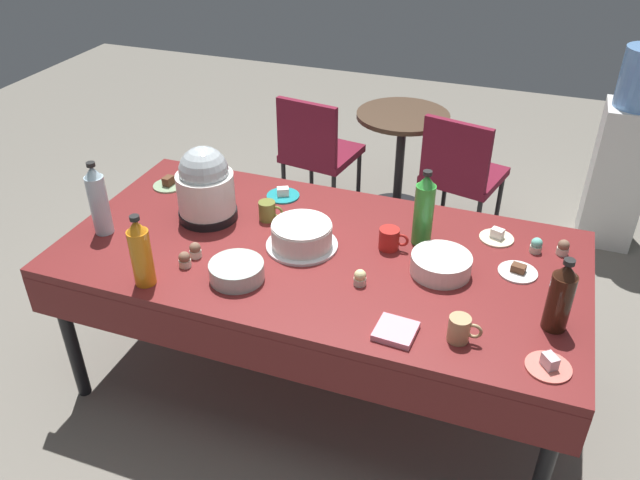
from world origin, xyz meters
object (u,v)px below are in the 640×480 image
Objects in this scene: cupcake_lemon at (536,245)px; cupcake_cocoa at (185,260)px; coffee_mug_red at (390,239)px; maroon_chair_right at (461,170)px; cupcake_berry at (360,278)px; soda_bottle_cola at (560,297)px; dessert_plate_white at (518,271)px; round_cafe_table at (401,145)px; potluck_table at (320,262)px; glass_salad_bowl at (237,271)px; frosted_layer_cake at (302,236)px; coffee_mug_black at (211,175)px; cupcake_vanilla at (423,222)px; soda_bottle_water at (98,200)px; water_cooler at (623,155)px; dessert_plate_teal at (283,194)px; maroon_chair_left at (316,148)px; dessert_plate_sage at (169,184)px; cupcake_mint at (195,250)px; soda_bottle_orange_juice at (141,253)px; cupcake_rose at (563,247)px; dessert_plate_coral at (549,365)px; dessert_plate_cream at (497,237)px; coffee_mug_tan at (460,329)px; soda_bottle_lime_soda at (424,210)px; coffee_mug_olive at (268,211)px; ceramic_snack_bowl at (441,264)px; slow_cooker at (205,186)px.

cupcake_cocoa is at bearing -155.98° from cupcake_lemon.
maroon_chair_right is (0.11, 1.37, -0.31)m from coffee_mug_red.
soda_bottle_cola is (0.73, -0.01, 0.10)m from cupcake_berry.
round_cafe_table is (-0.86, 1.59, -0.26)m from dessert_plate_white.
maroon_chair_right is (0.38, 1.48, -0.20)m from potluck_table.
glass_salad_bowl is 3.24× the size of cupcake_lemon.
frosted_layer_cake is 0.76m from coffee_mug_black.
coffee_mug_red is at bearing -114.98° from cupcake_vanilla.
soda_bottle_water is 0.27× the size of water_cooler.
soda_bottle_cola is at bearing -99.67° from water_cooler.
dessert_plate_teal is at bearing -101.87° from round_cafe_table.
cupcake_cocoa is 0.08× the size of maroon_chair_left.
cupcake_mint reaches higher than dessert_plate_sage.
dessert_plate_sage is 1.35× the size of coffee_mug_black.
coffee_mug_black is (-0.25, 0.62, 0.01)m from cupcake_mint.
cupcake_lemon is 0.58× the size of coffee_mug_black.
water_cooler is at bearing 54.15° from glass_salad_bowl.
soda_bottle_orange_juice is at bearing -146.09° from coffee_mug_red.
cupcake_rose is 0.22× the size of soda_bottle_orange_juice.
dessert_plate_white is 1.03× the size of dessert_plate_coral.
dessert_plate_teal is at bearing -138.38° from water_cooler.
dessert_plate_teal is 1.07× the size of dessert_plate_cream.
round_cafe_table is at bearing 126.27° from cupcake_rose.
coffee_mug_tan is at bearing -51.98° from coffee_mug_red.
cupcake_rose is (0.97, 0.32, 0.09)m from potluck_table.
glass_salad_bowl is 0.89m from coffee_mug_tan.
round_cafe_table is (-1.00, 2.11, -0.26)m from dessert_plate_coral.
soda_bottle_lime_soda is at bearing 39.12° from glass_salad_bowl.
potluck_table is 0.32m from coffee_mug_red.
cupcake_rose is at bearing 10.92° from soda_bottle_lime_soda.
cupcake_cocoa is 1.44m from soda_bottle_cola.
cupcake_vanilla is (-0.32, -0.02, 0.02)m from dessert_plate_cream.
cupcake_mint is 0.56× the size of coffee_mug_tan.
cupcake_rose is (0.02, 0.73, 0.02)m from dessert_plate_coral.
frosted_layer_cake reaches higher than dessert_plate_white.
cupcake_cocoa is at bearing -143.72° from cupcake_vanilla.
cupcake_vanilla is at bearing -4.65° from dessert_plate_teal.
coffee_mug_red is (0.58, -0.04, 0.00)m from coffee_mug_olive.
round_cafe_table is at bearing 23.67° from maroon_chair_left.
ceramic_snack_bowl is at bearing 136.63° from dessert_plate_coral.
slow_cooker is 0.42m from dessert_plate_teal.
cupcake_vanilla is at bearing 1.83° from dessert_plate_sage.
cupcake_lemon is 0.50m from soda_bottle_cola.
slow_cooker is 1.31m from dessert_plate_cream.
coffee_mug_olive is (0.16, 0.38, 0.01)m from cupcake_mint.
maroon_chair_right is (-0.13, 1.47, -0.30)m from ceramic_snack_bowl.
maroon_chair_right is at bearing 51.50° from soda_bottle_water.
cupcake_berry is at bearing -29.52° from frosted_layer_cake.
coffee_mug_tan reaches higher than glass_salad_bowl.
soda_bottle_lime_soda reaches higher than coffee_mug_black.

